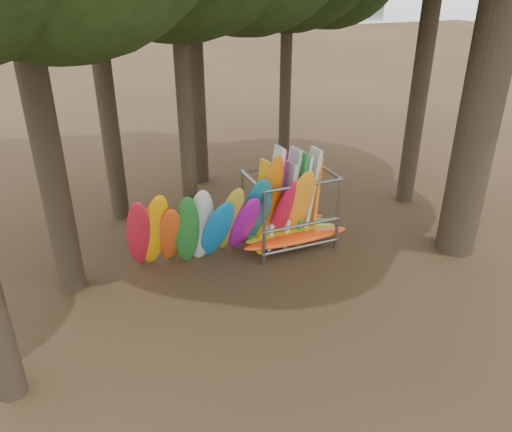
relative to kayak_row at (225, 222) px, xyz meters
name	(u,v)px	position (x,y,z in m)	size (l,w,h in m)	color
ground	(307,287)	(1.44, -1.87, -1.21)	(120.00, 120.00, 0.00)	#47331E
lake	(81,35)	(1.44, 58.13, -1.21)	(160.00, 160.00, 0.00)	gray
far_shore	(57,0)	(1.44, 108.13, 0.79)	(160.00, 4.00, 4.00)	black
kayak_row	(225,222)	(0.00, 0.00, 0.00)	(5.01, 1.91, 3.07)	red
storage_rack	(289,212)	(1.97, 0.28, -0.21)	(3.10, 1.53, 2.87)	slate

